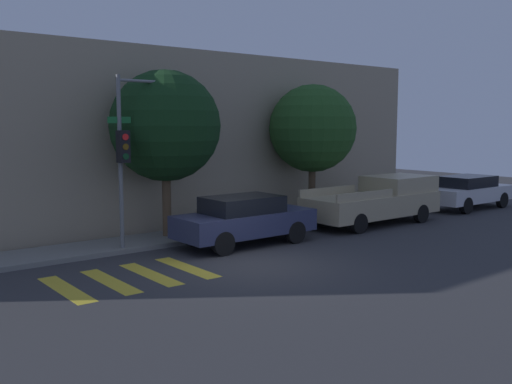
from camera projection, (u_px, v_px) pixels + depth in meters
name	position (u px, v px, depth m)	size (l,w,h in m)	color
ground_plane	(251.00, 265.00, 14.94)	(60.00, 60.00, 0.00)	#333335
sidewalk	(171.00, 238.00, 18.16)	(26.00, 1.89, 0.14)	slate
building_row	(111.00, 139.00, 21.19)	(26.00, 6.00, 6.26)	gray
crosswalk	(130.00, 278.00, 13.68)	(3.59, 2.60, 0.00)	gold
traffic_light_pole	(134.00, 135.00, 16.20)	(2.23, 0.56, 5.05)	slate
sedan_near_corner	(245.00, 219.00, 17.34)	(4.42, 1.76, 1.51)	#2D3351
pickup_truck	(378.00, 200.00, 21.18)	(5.62, 2.05, 1.72)	tan
sedan_middle	(468.00, 191.00, 24.94)	(4.64, 1.80, 1.45)	silver
tree_near_corner	(165.00, 126.00, 17.78)	(3.48, 3.48, 5.36)	brown
tree_midblock	(313.00, 129.00, 21.73)	(3.34, 3.34, 5.19)	brown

